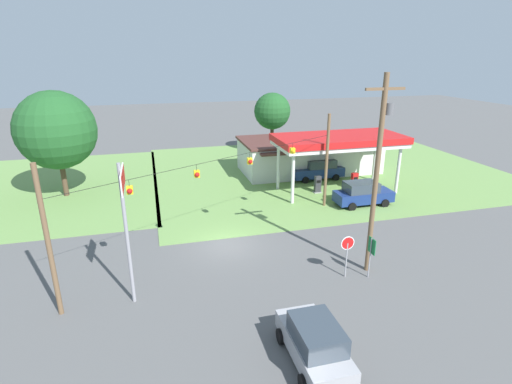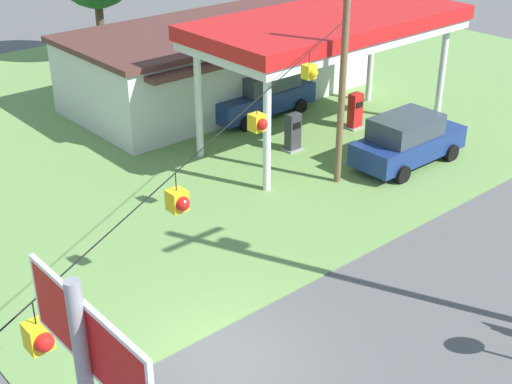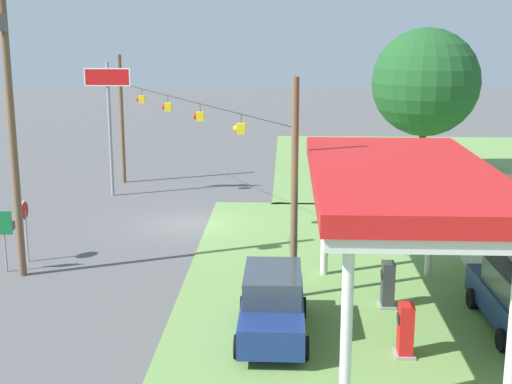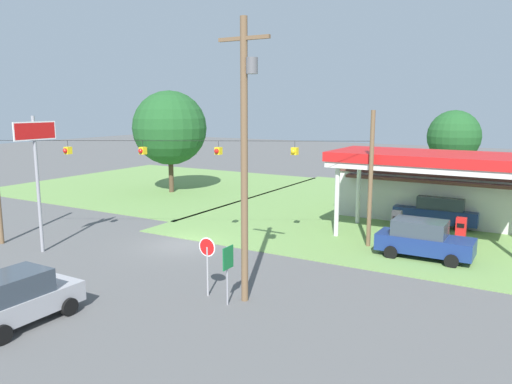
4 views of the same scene
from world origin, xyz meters
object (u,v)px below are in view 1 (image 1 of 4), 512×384
Objects in this scene: stop_sign_overhead at (125,206)px; car_at_pumps_front at (363,193)px; tree_behind_station at (272,111)px; tree_west_verge at (56,130)px; car_on_crossroad at (314,342)px; fuel_pump_near at (318,185)px; route_sign at (371,250)px; car_at_pumps_rear at (318,169)px; gas_station_store at (309,155)px; fuel_pump_far at (354,182)px; utility_pole_main at (378,168)px; gas_station_canopy at (339,141)px; stop_sign_roadside at (347,248)px.

car_at_pumps_front is at bearing 27.19° from stop_sign_overhead.
tree_west_verge reaches higher than tree_behind_station.
car_on_crossroad is at bearing -104.44° from tree_behind_station.
fuel_pump_near is 0.65× the size of route_sign.
car_at_pumps_rear is (1.66, 3.77, 0.28)m from fuel_pump_near.
fuel_pump_near is at bearing -105.59° from gas_station_store.
tree_west_verge reaches higher than fuel_pump_far.
utility_pole_main reaches higher than tree_west_verge.
car_at_pumps_front is 0.91× the size of car_at_pumps_rear.
car_at_pumps_rear is at bearing -84.48° from tree_behind_station.
fuel_pump_near is at bearing 65.14° from car_at_pumps_rear.
tree_west_verge reaches higher than stop_sign_overhead.
car_at_pumps_front is 7.57m from car_at_pumps_rear.
car_at_pumps_front is 19.89m from tree_behind_station.
utility_pole_main is at bearing -108.25° from gas_station_canopy.
route_sign reaches higher than car_on_crossroad.
fuel_pump_far is 0.17× the size of tree_west_verge.
tree_west_verge reaches higher than fuel_pump_near.
gas_station_store is 21.40m from stop_sign_roadside.
gas_station_canopy is 1.55× the size of stop_sign_overhead.
gas_station_store is 7.17m from fuel_pump_far.
gas_station_store is 3.29× the size of car_on_crossroad.
gas_station_canopy is 15.65m from tree_behind_station.
route_sign is at bearing -117.38° from car_at_pumps_front.
tree_west_verge is (-25.36, 5.04, 5.08)m from fuel_pump_far.
stop_sign_overhead is at bearing -131.37° from gas_station_store.
route_sign is at bearing 163.15° from stop_sign_roadside.
fuel_pump_near is at bearing 121.92° from car_at_pumps_front.
utility_pole_main is 1.21× the size of tree_west_verge.
stop_sign_roadside is (-6.09, -20.52, 0.05)m from gas_station_store.
route_sign reaches higher than fuel_pump_near.
tree_west_verge reaches higher than car_on_crossroad.
car_on_crossroad is 0.59× the size of tree_behind_station.
gas_station_store is at bearing -96.01° from car_at_pumps_rear.
tree_west_verge is at bearing 28.54° from car_on_crossroad.
stop_sign_overhead is (-15.58, -12.98, 4.45)m from fuel_pump_near.
stop_sign_overhead is at bearing -152.97° from car_at_pumps_front.
stop_sign_roadside is at bearing 70.33° from car_at_pumps_rear.
car_at_pumps_rear is 0.70× the size of tree_behind_station.
fuel_pump_far is at bearing -78.67° from tree_behind_station.
car_at_pumps_front is at bearing -84.55° from tree_behind_station.
car_on_crossroad reaches higher than fuel_pump_near.
car_on_crossroad is at bearing -118.06° from gas_station_canopy.
route_sign is 4.52m from utility_pole_main.
tree_west_verge is at bearing 108.81° from stop_sign_overhead.
gas_station_canopy is 1.52× the size of tree_behind_station.
stop_sign_overhead reaches higher than gas_station_canopy.
gas_station_canopy is 4.50× the size of stop_sign_roadside.
stop_sign_roadside is at bearing -107.02° from fuel_pump_near.
route_sign is (-4.57, -17.78, 0.69)m from car_at_pumps_rear.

